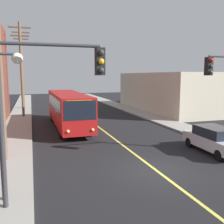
{
  "coord_description": "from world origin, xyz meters",
  "views": [
    {
      "loc": [
        -5.92,
        -11.35,
        4.78
      ],
      "look_at": [
        0.0,
        7.54,
        2.0
      ],
      "focal_mm": 41.38,
      "sensor_mm": 36.0,
      "label": 1
    }
  ],
  "objects_px": {
    "city_bus": "(68,108)",
    "utility_pole_mid": "(21,66)",
    "street_lamp_left": "(6,105)",
    "fire_hydrant": "(222,136)",
    "utility_pole_far": "(22,65)",
    "parked_car_silver": "(214,139)",
    "traffic_signal_left_corner": "(46,90)"
  },
  "relations": [
    {
      "from": "city_bus",
      "to": "utility_pole_mid",
      "type": "xyz_separation_m",
      "value": [
        -4.14,
        7.28,
        4.11
      ]
    },
    {
      "from": "street_lamp_left",
      "to": "fire_hydrant",
      "type": "xyz_separation_m",
      "value": [
        13.68,
        4.65,
        -3.16
      ]
    },
    {
      "from": "utility_pole_far",
      "to": "street_lamp_left",
      "type": "height_order",
      "value": "utility_pole_far"
    },
    {
      "from": "parked_car_silver",
      "to": "utility_pole_mid",
      "type": "relative_size",
      "value": 0.42
    },
    {
      "from": "parked_car_silver",
      "to": "utility_pole_mid",
      "type": "height_order",
      "value": "utility_pole_mid"
    },
    {
      "from": "utility_pole_mid",
      "to": "street_lamp_left",
      "type": "relative_size",
      "value": 1.91
    },
    {
      "from": "parked_car_silver",
      "to": "utility_pole_far",
      "type": "relative_size",
      "value": 0.39
    },
    {
      "from": "utility_pole_mid",
      "to": "street_lamp_left",
      "type": "xyz_separation_m",
      "value": [
        0.04,
        -21.17,
        -2.18
      ]
    },
    {
      "from": "parked_car_silver",
      "to": "fire_hydrant",
      "type": "relative_size",
      "value": 5.29
    },
    {
      "from": "street_lamp_left",
      "to": "city_bus",
      "type": "bearing_deg",
      "value": 73.55
    },
    {
      "from": "city_bus",
      "to": "street_lamp_left",
      "type": "relative_size",
      "value": 2.21
    },
    {
      "from": "parked_car_silver",
      "to": "traffic_signal_left_corner",
      "type": "distance_m",
      "value": 11.51
    },
    {
      "from": "utility_pole_mid",
      "to": "traffic_signal_left_corner",
      "type": "distance_m",
      "value": 21.92
    },
    {
      "from": "city_bus",
      "to": "parked_car_silver",
      "type": "bearing_deg",
      "value": -54.7
    },
    {
      "from": "utility_pole_mid",
      "to": "utility_pole_far",
      "type": "relative_size",
      "value": 0.93
    },
    {
      "from": "city_bus",
      "to": "fire_hydrant",
      "type": "height_order",
      "value": "city_bus"
    },
    {
      "from": "parked_car_silver",
      "to": "street_lamp_left",
      "type": "relative_size",
      "value": 0.81
    },
    {
      "from": "city_bus",
      "to": "utility_pole_far",
      "type": "bearing_deg",
      "value": 105.19
    },
    {
      "from": "city_bus",
      "to": "parked_car_silver",
      "type": "height_order",
      "value": "city_bus"
    },
    {
      "from": "parked_car_silver",
      "to": "utility_pole_far",
      "type": "distance_m",
      "value": 29.52
    },
    {
      "from": "city_bus",
      "to": "parked_car_silver",
      "type": "xyz_separation_m",
      "value": [
        7.64,
        -10.78,
        -0.98
      ]
    },
    {
      "from": "city_bus",
      "to": "traffic_signal_left_corner",
      "type": "xyz_separation_m",
      "value": [
        -2.68,
        -14.53,
        2.49
      ]
    },
    {
      "from": "utility_pole_far",
      "to": "street_lamp_left",
      "type": "relative_size",
      "value": 2.05
    },
    {
      "from": "parked_car_silver",
      "to": "utility_pole_mid",
      "type": "bearing_deg",
      "value": 123.1
    },
    {
      "from": "traffic_signal_left_corner",
      "to": "fire_hydrant",
      "type": "xyz_separation_m",
      "value": [
        12.26,
        5.29,
        -3.72
      ]
    },
    {
      "from": "traffic_signal_left_corner",
      "to": "city_bus",
      "type": "bearing_deg",
      "value": 79.53
    },
    {
      "from": "city_bus",
      "to": "fire_hydrant",
      "type": "bearing_deg",
      "value": -43.98
    },
    {
      "from": "city_bus",
      "to": "fire_hydrant",
      "type": "xyz_separation_m",
      "value": [
        9.58,
        -9.24,
        -1.23
      ]
    },
    {
      "from": "utility_pole_far",
      "to": "traffic_signal_left_corner",
      "type": "height_order",
      "value": "utility_pole_far"
    },
    {
      "from": "utility_pole_far",
      "to": "fire_hydrant",
      "type": "relative_size",
      "value": 13.43
    },
    {
      "from": "utility_pole_far",
      "to": "traffic_signal_left_corner",
      "type": "xyz_separation_m",
      "value": [
        1.57,
        -30.21,
        -2.01
      ]
    },
    {
      "from": "utility_pole_mid",
      "to": "street_lamp_left",
      "type": "distance_m",
      "value": 21.28
    }
  ]
}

